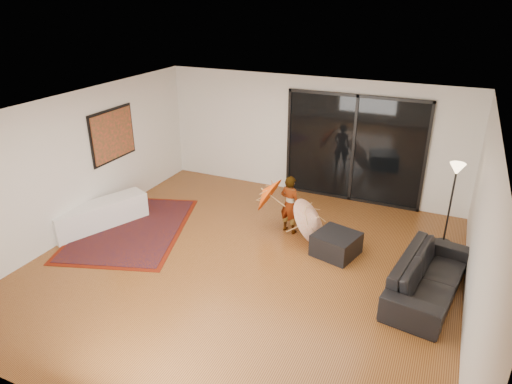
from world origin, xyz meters
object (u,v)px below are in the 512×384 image
Objects in this scene: sofa at (428,276)px; child at (290,204)px; ottoman at (336,244)px; media_console at (100,215)px.

child reaches higher than sofa.
ottoman is at bearing 171.95° from child.
child reaches higher than media_console.
sofa is (6.20, 0.34, 0.05)m from media_console.
media_console is at bearing 102.12° from sofa.
sofa is 2.88m from child.
ottoman is 1.22m from child.
child is at bearing 156.67° from ottoman.
media_console is 4.68m from ottoman.
sofa reaches higher than ottoman.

